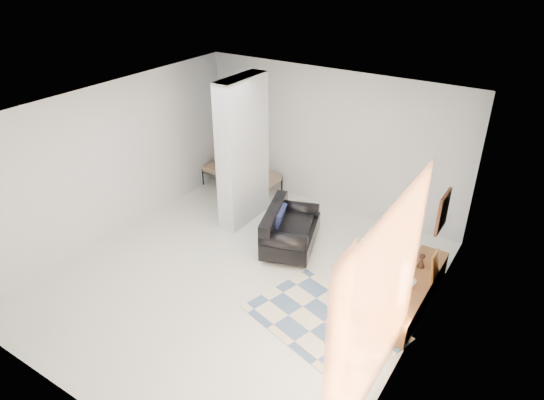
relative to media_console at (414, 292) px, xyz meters
The scene contains 17 objects.
floor 2.68m from the media_console, 160.29° to the right, with size 6.00×6.00×0.00m, color white.
ceiling 3.73m from the media_console, 160.29° to the right, with size 6.00×6.00×0.00m, color white.
wall_back 3.49m from the media_console, 140.23° to the left, with size 6.00×6.00×0.00m, color silver.
wall_front 4.80m from the media_console, 122.85° to the right, with size 6.00×6.00×0.00m, color silver.
wall_left 5.48m from the media_console, behind, with size 6.00×6.00×0.00m, color silver.
wall_right 1.52m from the media_console, 75.71° to the right, with size 6.00×6.00×0.00m, color silver.
partition_column 3.88m from the media_console, 169.10° to the left, with size 0.35×1.20×2.80m, color silver.
hallway_door 5.12m from the media_console, 156.00° to the left, with size 0.85×0.06×2.04m, color silver.
curtain 2.41m from the media_console, 85.82° to the right, with size 2.55×2.55×0.00m, color orange.
wall_art 1.46m from the media_console, ahead, with size 0.04×0.45×0.55m, color #3F1F11.
media_console is the anchor object (origin of this frame).
loveseat 2.40m from the media_console, behind, with size 1.22×1.59×0.76m.
daybed 4.77m from the media_console, 158.78° to the left, with size 1.74×0.81×0.77m.
area_rug 1.46m from the media_console, 129.56° to the right, with size 2.12×1.41×0.01m, color beige.
cylinder_lamp 0.79m from the media_console, 91.96° to the right, with size 0.12×0.12×0.67m, color silver.
bronze_figurine 0.51m from the media_console, 97.10° to the left, with size 0.12×0.12×0.23m, color #331E16, non-canonical shape.
vase 0.33m from the media_console, 109.72° to the right, with size 0.20×0.20×0.20m, color silver.
Camera 1 is at (3.85, -5.08, 4.85)m, focal length 32.00 mm.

